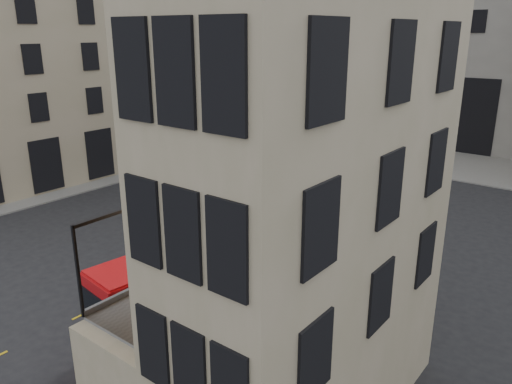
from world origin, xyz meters
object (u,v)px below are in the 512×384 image
Objects in this scene: car_c at (207,161)px; pedestrian_b at (271,151)px; traffic_light_far at (251,134)px; pedestrian_a at (281,147)px; car_a at (185,193)px; pedestrian_d at (409,168)px; car_b at (307,186)px; pedestrian_c at (391,157)px; bicycle at (279,210)px; cafe_chair_c at (255,269)px; bus_near at (201,278)px; traffic_light_near at (267,199)px; cafe_chair_d at (312,232)px; street_lamp_b at (356,135)px; bus_far at (343,130)px; cafe_table_far at (255,225)px; pedestrian_e at (212,149)px; cafe_table_near at (154,277)px; cafe_chair_a at (197,298)px; street_lamp_a at (166,148)px; cafe_table_mid at (225,245)px; cyclist at (231,213)px; cafe_chair_b at (257,274)px.

car_c is 3.34× the size of pedestrian_b.
pedestrian_a is at bearing 48.44° from traffic_light_far.
car_a is 2.31× the size of pedestrian_d.
car_b is 2.67× the size of pedestrian_c.
bicycle is 1.99× the size of cafe_chair_c.
bus_near is 16.96m from car_a.
traffic_light_near is 11.55m from cafe_chair_d.
street_lamp_b reaches higher than car_a.
bus_far is 35.97m from cafe_table_far.
pedestrian_e is (-18.92, -5.35, -0.02)m from pedestrian_d.
pedestrian_c is at bearing -119.85° from car_c.
pedestrian_a is (-6.85, -3.58, -1.57)m from street_lamp_b.
cafe_table_near is at bearing -102.08° from pedestrian_b.
traffic_light_far is at bearing 126.10° from cafe_chair_a.
street_lamp_a reaches higher than car_a.
traffic_light_near is 22.56m from street_lamp_b.
cafe_chair_c reaches higher than cafe_table_far.
bicycle is at bearing -10.80° from street_lamp_a.
traffic_light_near is at bearing -77.20° from street_lamp_b.
traffic_light_near is 14.83m from cafe_chair_c.
pedestrian_e is at bearing 107.88° from car_a.
bus_near is at bearing -68.91° from traffic_light_near.
car_c is at bearing 26.68° from pedestrian_c.
cafe_table_mid is (18.36, -27.77, 4.30)m from pedestrian_b.
street_lamp_a is at bearing 142.46° from cafe_table_mid.
traffic_light_near is 1.97× the size of pedestrian_e.
bicycle is 2.20× the size of cafe_chair_d.
bus_far is 2.04× the size of car_c.
traffic_light_near is 3.41m from cyclist.
street_lamp_a is at bearing 29.97° from pedestrian_c.
bus_near is 2.23× the size of car_a.
cyclist is (11.00, -16.01, -1.61)m from traffic_light_far.
cafe_table_mid is at bearing -99.01° from pedestrian_b.
pedestrian_d is (9.81, -5.69, -1.44)m from bus_far.
bus_far is 41.01m from cafe_table_near.
traffic_light_near is at bearing 61.06° from pedestrian_e.
street_lamp_b is 6.95× the size of cafe_table_mid.
cafe_table_mid reaches higher than pedestrian_d.
pedestrian_d is at bearing 98.34° from cafe_table_mid.
street_lamp_a is at bearing 176.50° from car_b.
cafe_chair_c reaches higher than cafe_table_mid.
cafe_chair_c is at bearing 84.96° from cafe_chair_a.
street_lamp_a is at bearing 145.68° from cafe_table_far.
traffic_light_far is at bearing 147.72° from pedestrian_b.
street_lamp_a is 31.83m from cafe_chair_a.
street_lamp_a is 30.66m from cafe_table_near.
cafe_table_far is (11.37, -31.28, 2.77)m from street_lamp_b.
cafe_table_far reaches higher than cafe_chair_b.
cafe_table_mid is (4.32, -29.46, 4.12)m from pedestrian_d.
traffic_light_far reaches higher than pedestrian_c.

